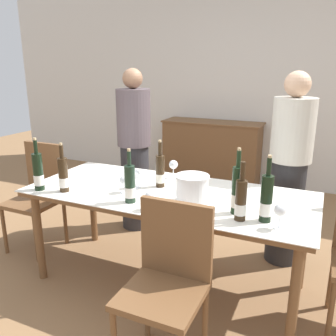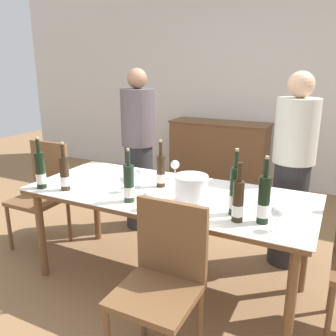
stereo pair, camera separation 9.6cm
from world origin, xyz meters
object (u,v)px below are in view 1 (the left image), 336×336
object	(u,v)px
dining_table	(168,200)
ice_bucket	(192,188)
sideboard_cabinet	(211,153)
person_host	(135,152)
wine_bottle_0	(38,173)
wine_bottle_3	(241,200)
wine_bottle_1	(63,175)
wine_glass_0	(173,165)
wine_bottle_5	(266,200)
wine_glass_4	(150,197)
chair_near_front	(168,275)
wine_bottle_2	(130,185)
chair_left_end	(39,189)
person_guest_left	(289,172)
wine_glass_3	(280,211)
wine_bottle_6	(160,172)
wine_glass_1	(135,175)
wine_bottle_4	(237,191)
wine_glass_2	(125,181)

from	to	relation	value
dining_table	ice_bucket	size ratio (longest dim) A/B	9.14
sideboard_cabinet	person_host	size ratio (longest dim) A/B	0.84
wine_bottle_0	wine_bottle_3	distance (m)	1.47
dining_table	wine_bottle_0	world-z (taller)	wine_bottle_0
wine_bottle_1	wine_glass_0	bearing A→B (deg)	45.96
sideboard_cabinet	wine_glass_0	distance (m)	2.20
wine_bottle_5	wine_glass_4	world-z (taller)	wine_bottle_5
sideboard_cabinet	chair_near_front	distance (m)	3.21
wine_glass_0	wine_bottle_5	bearing A→B (deg)	-33.39
wine_bottle_5	wine_glass_0	distance (m)	0.98
ice_bucket	wine_bottle_2	xyz separation A→B (m)	(-0.38, -0.16, 0.02)
wine_bottle_3	wine_bottle_1	bearing A→B (deg)	-178.50
sideboard_cabinet	ice_bucket	xyz separation A→B (m)	(0.67, -2.58, 0.40)
ice_bucket	wine_bottle_0	bearing A→B (deg)	-168.78
wine_bottle_0	wine_bottle_2	distance (m)	0.73
dining_table	chair_left_end	world-z (taller)	chair_left_end
sideboard_cabinet	wine_bottle_1	size ratio (longest dim) A/B	3.77
wine_bottle_5	person_guest_left	world-z (taller)	person_guest_left
person_host	wine_bottle_0	bearing A→B (deg)	-98.01
dining_table	wine_glass_0	distance (m)	0.37
chair_near_front	person_host	xyz separation A→B (m)	(-1.03, 1.46, 0.26)
sideboard_cabinet	wine_glass_3	xyz separation A→B (m)	(1.25, -2.74, 0.41)
ice_bucket	wine_bottle_5	world-z (taller)	wine_bottle_5
dining_table	wine_bottle_6	size ratio (longest dim) A/B	5.76
sideboard_cabinet	wine_glass_4	distance (m)	2.87
ice_bucket	wine_glass_4	world-z (taller)	ice_bucket
wine_bottle_1	wine_glass_1	size ratio (longest dim) A/B	2.52
wine_bottle_1	chair_left_end	distance (m)	0.81
ice_bucket	wine_bottle_3	xyz separation A→B (m)	(0.35, -0.14, 0.02)
ice_bucket	chair_left_end	bearing A→B (deg)	172.18
sideboard_cabinet	wine_bottle_4	size ratio (longest dim) A/B	3.27
dining_table	wine_glass_4	size ratio (longest dim) A/B	16.24
ice_bucket	wine_bottle_3	size ratio (longest dim) A/B	0.63
person_host	wine_glass_2	bearing A→B (deg)	-64.45
wine_bottle_6	wine_glass_0	world-z (taller)	wine_bottle_6
wine_bottle_2	wine_glass_4	size ratio (longest dim) A/B	2.87
wine_bottle_6	chair_near_front	size ratio (longest dim) A/B	0.39
wine_bottle_6	person_host	bearing A→B (deg)	131.26
wine_bottle_0	person_guest_left	size ratio (longest dim) A/B	0.24
dining_table	wine_bottle_5	distance (m)	0.78
ice_bucket	chair_left_end	xyz separation A→B (m)	(-1.56, 0.21, -0.31)
ice_bucket	dining_table	bearing A→B (deg)	151.77
wine_bottle_0	wine_glass_1	world-z (taller)	wine_bottle_0
ice_bucket	wine_bottle_2	bearing A→B (deg)	-157.44
wine_bottle_0	person_host	bearing A→B (deg)	81.99
wine_glass_4	person_host	bearing A→B (deg)	123.63
person_host	person_guest_left	xyz separation A→B (m)	(1.48, -0.07, -0.01)
dining_table	wine_glass_2	size ratio (longest dim) A/B	15.76
chair_near_front	ice_bucket	bearing A→B (deg)	97.68
wine_bottle_1	person_host	bearing A→B (deg)	91.56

